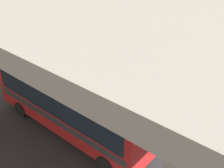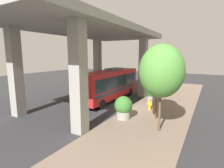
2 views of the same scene
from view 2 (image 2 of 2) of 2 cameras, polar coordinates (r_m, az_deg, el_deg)
The scene contains 9 objects.
ground_plane at distance 17.51m, azimuth 4.31°, elevation -8.26°, with size 80.00×80.00×0.00m, color #2D2D30.
sidewalk_strip at distance 16.52m, azimuth 13.88°, elevation -9.58°, with size 6.00×40.00×0.02m.
overpass at distance 18.84m, azimuth -6.86°, elevation 15.03°, with size 9.40×20.46×8.19m.
bus at distance 20.66m, azimuth -0.71°, elevation 0.27°, with size 2.60×10.21×3.75m.
fire_hydrant at distance 17.52m, azimuth 12.21°, elevation -6.54°, with size 0.53×0.25×1.10m.
planter_front at distance 20.26m, azimuth 12.97°, elevation -3.24°, with size 1.41×1.41×1.88m.
planter_middle at distance 14.80m, azimuth 3.75°, elevation -7.56°, with size 1.53×1.53×1.93m.
street_tree_near at distance 14.58m, azimuth 14.58°, elevation 3.87°, with size 2.63×2.63×5.56m.
street_tree_far at distance 12.17m, azimuth 15.84°, elevation 4.02°, with size 3.01×3.01×6.05m.
Camera 2 is at (-7.11, 15.10, 5.30)m, focal length 28.00 mm.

